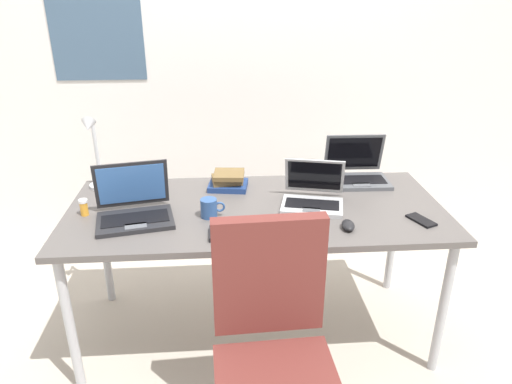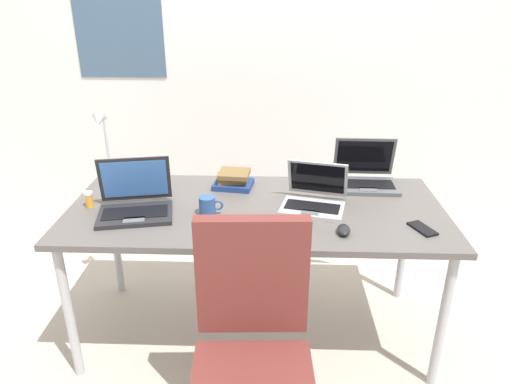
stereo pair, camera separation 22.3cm
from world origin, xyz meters
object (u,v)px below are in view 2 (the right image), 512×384
object	(u,v)px
coffee_mug	(208,206)
office_chair	(253,378)
laptop_center	(314,199)
pill_bottle	(89,199)
desk_lamp	(106,148)
laptop_back_left	(365,176)
computer_mouse	(344,230)
book_stack	(233,180)
laptop_front_right	(135,203)
cell_phone	(422,229)
external_keyboard	(241,232)

from	to	relation	value
coffee_mug	office_chair	size ratio (longest dim) A/B	0.12
laptop_center	pill_bottle	world-z (taller)	laptop_center
desk_lamp	coffee_mug	size ratio (longest dim) A/B	3.54
laptop_back_left	computer_mouse	world-z (taller)	laptop_back_left
laptop_center	book_stack	distance (m)	0.47
laptop_front_right	computer_mouse	world-z (taller)	laptop_front_right
computer_mouse	coffee_mug	world-z (taller)	coffee_mug
laptop_back_left	coffee_mug	xyz separation A→B (m)	(-0.79, -0.38, -0.00)
desk_lamp	office_chair	xyz separation A→B (m)	(0.81, -1.01, -0.54)
pill_bottle	book_stack	xyz separation A→B (m)	(0.67, 0.27, -0.00)
computer_mouse	cell_phone	bearing A→B (deg)	12.35
desk_lamp	computer_mouse	world-z (taller)	desk_lamp
laptop_front_right	coffee_mug	distance (m)	0.34
pill_bottle	book_stack	bearing A→B (deg)	22.27
computer_mouse	external_keyboard	bearing A→B (deg)	-172.54
computer_mouse	desk_lamp	bearing A→B (deg)	161.01
computer_mouse	book_stack	size ratio (longest dim) A/B	0.44
external_keyboard	coffee_mug	bearing A→B (deg)	132.52
laptop_center	external_keyboard	bearing A→B (deg)	-139.93
cell_phone	coffee_mug	world-z (taller)	coffee_mug
laptop_front_right	book_stack	xyz separation A→B (m)	(0.43, 0.33, -0.01)
pill_bottle	coffee_mug	bearing A→B (deg)	-5.77
external_keyboard	book_stack	xyz separation A→B (m)	(-0.07, 0.52, 0.03)
office_chair	cell_phone	bearing A→B (deg)	36.69
desk_lamp	cell_phone	xyz separation A→B (m)	(1.54, -0.48, -0.19)
cell_phone	office_chair	distance (m)	0.96
laptop_center	laptop_back_left	size ratio (longest dim) A/B	1.04
computer_mouse	coffee_mug	xyz separation A→B (m)	(-0.61, 0.16, 0.03)
external_keyboard	coffee_mug	world-z (taller)	coffee_mug
laptop_back_left	office_chair	size ratio (longest dim) A/B	0.34
laptop_front_right	external_keyboard	world-z (taller)	laptop_front_right
laptop_front_right	pill_bottle	size ratio (longest dim) A/B	4.84
book_stack	computer_mouse	bearing A→B (deg)	-43.83
book_stack	office_chair	size ratio (longest dim) A/B	0.23
book_stack	office_chair	world-z (taller)	office_chair
computer_mouse	cell_phone	distance (m)	0.35
laptop_back_left	office_chair	bearing A→B (deg)	-118.23
laptop_front_right	book_stack	world-z (taller)	laptop_front_right
external_keyboard	laptop_front_right	bearing A→B (deg)	159.87
laptop_center	coffee_mug	bearing A→B (deg)	-169.07
pill_bottle	desk_lamp	bearing A→B (deg)	90.01
coffee_mug	desk_lamp	bearing A→B (deg)	148.07
computer_mouse	coffee_mug	bearing A→B (deg)	169.86
laptop_back_left	laptop_center	bearing A→B (deg)	-135.61
external_keyboard	coffee_mug	xyz separation A→B (m)	(-0.17, 0.18, 0.03)
pill_bottle	computer_mouse	bearing A→B (deg)	-10.53
desk_lamp	external_keyboard	xyz separation A→B (m)	(0.75, -0.54, -0.19)
cell_phone	pill_bottle	world-z (taller)	pill_bottle
laptop_front_right	external_keyboard	bearing A→B (deg)	-20.32
external_keyboard	desk_lamp	bearing A→B (deg)	144.10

